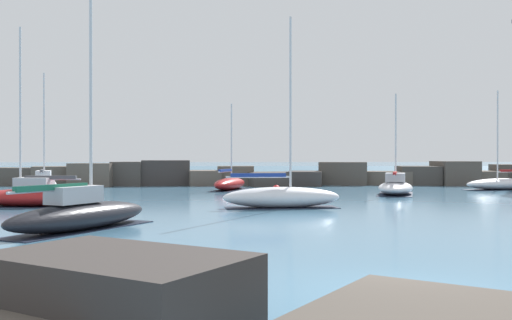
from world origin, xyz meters
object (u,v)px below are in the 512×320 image
at_px(sailboat_moored_0, 395,187).
at_px(mooring_buoy_orange_near, 276,189).
at_px(sailboat_moored_2, 29,196).
at_px(sailboat_moored_5, 230,183).
at_px(sailboat_moored_1, 282,196).
at_px(sailboat_moored_7, 503,184).
at_px(sailboat_moored_6, 80,213).
at_px(sailboat_moored_4, 44,184).

height_order(sailboat_moored_0, mooring_buoy_orange_near, sailboat_moored_0).
bearing_deg(sailboat_moored_2, sailboat_moored_5, 53.97).
distance_m(sailboat_moored_0, sailboat_moored_5, 13.84).
bearing_deg(mooring_buoy_orange_near, sailboat_moored_1, -93.34).
xyz_separation_m(sailboat_moored_1, sailboat_moored_5, (-2.85, 17.10, -0.08)).
distance_m(sailboat_moored_1, sailboat_moored_7, 26.07).
xyz_separation_m(sailboat_moored_2, sailboat_moored_5, (11.25, 15.47, -0.06)).
xyz_separation_m(sailboat_moored_5, sailboat_moored_6, (-5.63, -26.15, 0.11)).
height_order(sailboat_moored_6, sailboat_moored_7, sailboat_moored_6).
relative_size(sailboat_moored_6, sailboat_moored_7, 1.31).
relative_size(sailboat_moored_1, sailboat_moored_4, 1.11).
bearing_deg(sailboat_moored_1, sailboat_moored_5, 99.48).
relative_size(sailboat_moored_4, sailboat_moored_5, 1.29).
relative_size(sailboat_moored_5, mooring_buoy_orange_near, 9.12).
bearing_deg(sailboat_moored_6, sailboat_moored_7, 41.44).
distance_m(sailboat_moored_1, sailboat_moored_5, 17.33).
bearing_deg(mooring_buoy_orange_near, sailboat_moored_5, 132.15).
distance_m(sailboat_moored_2, sailboat_moored_6, 12.07).
distance_m(sailboat_moored_5, sailboat_moored_6, 26.75).
height_order(sailboat_moored_1, sailboat_moored_6, sailboat_moored_6).
bearing_deg(sailboat_moored_0, mooring_buoy_orange_near, 164.71).
height_order(sailboat_moored_1, sailboat_moored_5, sailboat_moored_1).
bearing_deg(sailboat_moored_7, sailboat_moored_0, -152.63).
distance_m(sailboat_moored_6, mooring_buoy_orange_near, 24.00).
height_order(sailboat_moored_7, mooring_buoy_orange_near, sailboat_moored_7).
bearing_deg(sailboat_moored_5, sailboat_moored_2, -126.03).
distance_m(sailboat_moored_0, sailboat_moored_4, 26.90).
xyz_separation_m(sailboat_moored_7, mooring_buoy_orange_near, (-19.53, -3.26, -0.21)).
bearing_deg(sailboat_moored_4, mooring_buoy_orange_near, -2.54).
relative_size(sailboat_moored_0, sailboat_moored_4, 0.80).
height_order(sailboat_moored_2, mooring_buoy_orange_near, sailboat_moored_2).
relative_size(sailboat_moored_2, sailboat_moored_5, 1.38).
bearing_deg(sailboat_moored_6, sailboat_moored_4, 110.98).
xyz_separation_m(sailboat_moored_0, sailboat_moored_6, (-17.91, -19.78, 0.08)).
relative_size(sailboat_moored_4, sailboat_moored_7, 1.12).
bearing_deg(sailboat_moored_6, sailboat_moored_1, 46.86).
distance_m(sailboat_moored_2, sailboat_moored_5, 19.13).
bearing_deg(sailboat_moored_4, sailboat_moored_2, -75.50).
height_order(sailboat_moored_5, mooring_buoy_orange_near, sailboat_moored_5).
relative_size(sailboat_moored_2, sailboat_moored_4, 1.07).
xyz_separation_m(sailboat_moored_5, sailboat_moored_7, (23.15, -0.74, -0.03)).
bearing_deg(sailboat_moored_1, sailboat_moored_4, 141.19).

